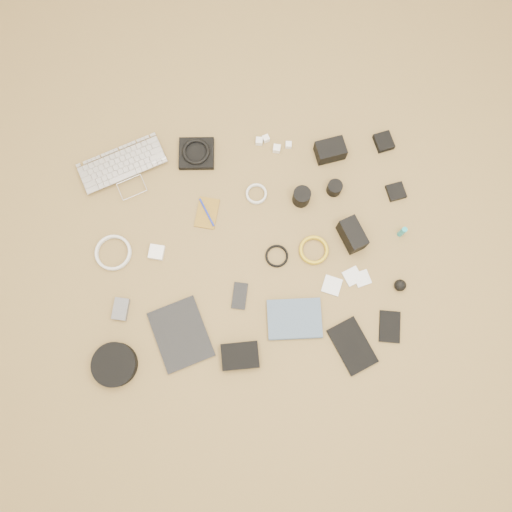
{
  "coord_description": "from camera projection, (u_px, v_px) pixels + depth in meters",
  "views": [
    {
      "loc": [
        -0.05,
        -0.49,
        2.08
      ],
      "look_at": [
        -0.0,
        -0.04,
        0.02
      ],
      "focal_mm": 35.0,
      "sensor_mm": 36.0,
      "label": 1
    }
  ],
  "objects": [
    {
      "name": "charger_c",
      "position": [
        289.0,
        145.0,
        2.23
      ],
      "size": [
        0.03,
        0.03,
        0.02
      ],
      "primitive_type": "cube",
      "rotation": [
        0.0,
        0.0,
        -0.14
      ],
      "color": "white",
      "rests_on": "ground"
    },
    {
      "name": "headphones",
      "position": [
        196.0,
        152.0,
        2.2
      ],
      "size": [
        0.13,
        0.13,
        0.02
      ],
      "primitive_type": "torus",
      "rotation": [
        0.0,
        0.0,
        -0.08
      ],
      "color": "black",
      "rests_on": "headphone_pouch"
    },
    {
      "name": "air_blower",
      "position": [
        400.0,
        285.0,
        2.08
      ],
      "size": [
        0.06,
        0.06,
        0.05
      ],
      "primitive_type": "sphere",
      "rotation": [
        0.0,
        0.0,
        0.25
      ],
      "color": "black",
      "rests_on": "ground"
    },
    {
      "name": "charger_b",
      "position": [
        266.0,
        139.0,
        2.24
      ],
      "size": [
        0.03,
        0.03,
        0.03
      ],
      "primitive_type": "cube",
      "rotation": [
        0.0,
        0.0,
        0.32
      ],
      "color": "white",
      "rests_on": "ground"
    },
    {
      "name": "filter_case_right",
      "position": [
        362.0,
        278.0,
        2.11
      ],
      "size": [
        0.08,
        0.08,
        0.01
      ],
      "primitive_type": "cube",
      "rotation": [
        0.0,
        0.0,
        0.23
      ],
      "color": "silver",
      "rests_on": "ground"
    },
    {
      "name": "laptop",
      "position": [
        127.0,
        175.0,
        2.2
      ],
      "size": [
        0.44,
        0.37,
        0.03
      ],
      "primitive_type": "imported",
      "rotation": [
        0.0,
        0.0,
        0.32
      ],
      "color": "silver",
      "rests_on": "ground"
    },
    {
      "name": "filter_case_left",
      "position": [
        332.0,
        286.0,
        2.1
      ],
      "size": [
        0.1,
        0.1,
        0.01
      ],
      "primitive_type": "cube",
      "rotation": [
        0.0,
        0.0,
        -0.42
      ],
      "color": "silver",
      "rests_on": "ground"
    },
    {
      "name": "phone",
      "position": [
        240.0,
        296.0,
        2.09
      ],
      "size": [
        0.08,
        0.12,
        0.01
      ],
      "primitive_type": "cube",
      "rotation": [
        0.0,
        0.0,
        -0.22
      ],
      "color": "black",
      "rests_on": "ground"
    },
    {
      "name": "pen_blue",
      "position": [
        207.0,
        212.0,
        2.16
      ],
      "size": [
        0.06,
        0.13,
        0.01
      ],
      "primitive_type": "cylinder",
      "rotation": [
        1.57,
        0.0,
        0.37
      ],
      "color": "#1423A4",
      "rests_on": "notebook_olive"
    },
    {
      "name": "charger_d",
      "position": [
        277.0,
        149.0,
        2.22
      ],
      "size": [
        0.04,
        0.04,
        0.03
      ],
      "primitive_type": "cube",
      "rotation": [
        0.0,
        0.0,
        -0.27
      ],
      "color": "white",
      "rests_on": "ground"
    },
    {
      "name": "headphone_pouch",
      "position": [
        197.0,
        154.0,
        2.22
      ],
      "size": [
        0.17,
        0.16,
        0.03
      ],
      "primitive_type": "cube",
      "rotation": [
        0.0,
        0.0,
        -0.09
      ],
      "color": "black",
      "rests_on": "ground"
    },
    {
      "name": "notebook_black_a",
      "position": [
        352.0,
        346.0,
        2.04
      ],
      "size": [
        0.2,
        0.24,
        0.01
      ],
      "primitive_type": "cube",
      "rotation": [
        0.0,
        0.0,
        0.38
      ],
      "color": "black",
      "rests_on": "ground"
    },
    {
      "name": "room_shell",
      "position": [
        255.0,
        93.0,
        0.92
      ],
      "size": [
        4.04,
        4.04,
        2.58
      ],
      "color": "brown",
      "rests_on": "ground"
    },
    {
      "name": "card_reader",
      "position": [
        396.0,
        192.0,
        2.18
      ],
      "size": [
        0.09,
        0.09,
        0.02
      ],
      "primitive_type": "cube",
      "rotation": [
        0.0,
        0.0,
        0.16
      ],
      "color": "black",
      "rests_on": "ground"
    },
    {
      "name": "filter_case_mid",
      "position": [
        352.0,
        276.0,
        2.11
      ],
      "size": [
        0.09,
        0.09,
        0.01
      ],
      "primitive_type": "cube",
      "rotation": [
        0.0,
        0.0,
        0.36
      ],
      "color": "silver",
      "rests_on": "ground"
    },
    {
      "name": "cable_yellow",
      "position": [
        314.0,
        250.0,
        2.13
      ],
      "size": [
        0.16,
        0.16,
        0.01
      ],
      "primitive_type": "torus",
      "rotation": [
        0.0,
        0.0,
        -0.28
      ],
      "color": "gold",
      "rests_on": "ground"
    },
    {
      "name": "notebook_olive",
      "position": [
        207.0,
        213.0,
        2.17
      ],
      "size": [
        0.12,
        0.16,
        0.01
      ],
      "primitive_type": "cube",
      "rotation": [
        0.0,
        0.0,
        -0.27
      ],
      "color": "brown",
      "rests_on": "ground"
    },
    {
      "name": "power_brick",
      "position": [
        157.0,
        252.0,
        2.12
      ],
      "size": [
        0.08,
        0.08,
        0.03
      ],
      "primitive_type": "cube",
      "rotation": [
        0.0,
        0.0,
        -0.26
      ],
      "color": "white",
      "rests_on": "ground"
    },
    {
      "name": "battery_charger",
      "position": [
        121.0,
        309.0,
        2.07
      ],
      "size": [
        0.08,
        0.1,
        0.03
      ],
      "primitive_type": "cube",
      "rotation": [
        0.0,
        0.0,
        -0.23
      ],
      "color": "#57585C",
      "rests_on": "ground"
    },
    {
      "name": "paperback",
      "position": [
        296.0,
        339.0,
        2.04
      ],
      "size": [
        0.23,
        0.18,
        0.02
      ],
      "primitive_type": "imported",
      "rotation": [
        0.0,
        0.0,
        1.51
      ],
      "color": "#40546C",
      "rests_on": "ground"
    },
    {
      "name": "cable_white_b",
      "position": [
        114.0,
        253.0,
        2.13
      ],
      "size": [
        0.2,
        0.2,
        0.01
      ],
      "primitive_type": "torus",
      "rotation": [
        0.0,
        0.0,
        -0.35
      ],
      "color": "silver",
      "rests_on": "ground"
    },
    {
      "name": "lens_b",
      "position": [
        334.0,
        188.0,
        2.17
      ],
      "size": [
        0.08,
        0.08,
        0.06
      ],
      "primitive_type": "cylinder",
      "rotation": [
        0.0,
        0.0,
        -0.41
      ],
      "color": "black",
      "rests_on": "ground"
    },
    {
      "name": "cable_white_a",
      "position": [
        256.0,
        194.0,
        2.19
      ],
      "size": [
        0.12,
        0.12,
        0.01
      ],
      "primitive_type": "torus",
      "rotation": [
        0.0,
        0.0,
        0.3
      ],
      "color": "silver",
      "rests_on": "ground"
    },
    {
      "name": "lens_cleaner",
      "position": [
        402.0,
        232.0,
        2.11
      ],
      "size": [
        0.03,
        0.03,
        0.08
      ],
      "primitive_type": "cylinder",
      "rotation": [
        0.0,
        0.0,
        0.28
      ],
      "color": "teal",
      "rests_on": "ground"
    },
    {
      "name": "drive_case",
      "position": [
        240.0,
        356.0,
        2.02
      ],
      "size": [
        0.15,
        0.11,
        0.04
      ],
      "primitive_type": "cube",
      "rotation": [
        0.0,
        0.0,
        -0.01
      ],
      "color": "black",
      "rests_on": "ground"
    },
    {
      "name": "lens_pouch",
      "position": [
        384.0,
        142.0,
        2.23
      ],
      "size": [
        0.09,
        0.1,
        0.03
      ],
      "primitive_type": "cube",
      "rotation": [
        0.0,
        0.0,
        0.2
      ],
      "color": "black",
      "rests_on": "ground"
    },
    {
      "name": "cable_black",
      "position": [
        277.0,
        256.0,
        2.13
      ],
      "size": [
        0.1,
        0.1,
        0.01
      ],
      "primitive_type": "torus",
      "rotation": [
        0.0,
        0.0,
        -0.04
      ],
      "color": "black",
      "rests_on": "ground"
    },
    {
      "name": "headphone_case",
      "position": [
        115.0,
        365.0,
        2.01
      ],
      "size": [
        0.24,
        0.24,
        0.05
      ],
      "primitive_type": "cylinder",
      "rotation": [
        0.0,
        0.0,
        0.43
      ],
      "color": "black",
      "rests_on": "ground"
    },
    {
      "name": "tablet",
      "position": [
        181.0,
        334.0,
        2.05
      ],
      "size": [
        0.27,
        0.31,
        0.01
      ],
      "primitive_type": "cube",
      "rotation": [
        0.0,
        0.0,
        0.28
      ],
      "color": "black",
      "rests_on": "ground"
    },
    {
      "name": "dslr_camera",
      "position": [
        330.0,
        151.0,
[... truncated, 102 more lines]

